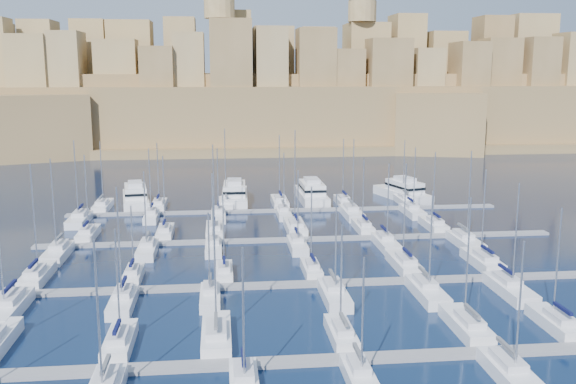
{
  "coord_description": "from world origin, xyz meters",
  "views": [
    {
      "loc": [
        -12.65,
        -89.99,
        27.23
      ],
      "look_at": [
        -2.42,
        6.0,
        8.85
      ],
      "focal_mm": 40.0,
      "sensor_mm": 36.0,
      "label": 1
    }
  ],
  "objects": [
    {
      "name": "sailboat_31",
      "position": [
        -23.85,
        4.67,
        0.73
      ],
      "size": [
        2.67,
        8.88,
        13.04
      ],
      "color": "white",
      "rests_on": "ground"
    },
    {
      "name": "sailboat_19",
      "position": [
        -24.3,
        -17.35,
        0.75
      ],
      "size": [
        2.68,
        8.93,
        14.7
      ],
      "color": "white",
      "rests_on": "ground"
    },
    {
      "name": "motor_yacht_c",
      "position": [
        6.39,
        41.78,
        1.73
      ],
      "size": [
        5.44,
        17.31,
        5.25
      ],
      "color": "white",
      "rests_on": "ground"
    },
    {
      "name": "sailboat_27",
      "position": [
        -0.09,
        16.11,
        0.78
      ],
      "size": [
        3.14,
        10.47,
        17.65
      ],
      "color": "white",
      "rests_on": "ground"
    },
    {
      "name": "sailboat_43",
      "position": [
        -25.48,
        27.1,
        0.74
      ],
      "size": [
        2.4,
        8.0,
        13.7
      ],
      "color": "white",
      "rests_on": "ground"
    },
    {
      "name": "sailboat_33",
      "position": [
        -1.07,
        4.89,
        0.73
      ],
      "size": [
        2.53,
        8.44,
        12.78
      ],
      "color": "white",
      "rests_on": "ground"
    },
    {
      "name": "sailboat_34",
      "position": [
        12.79,
        4.59,
        0.74
      ],
      "size": [
        2.72,
        9.05,
        13.62
      ],
      "color": "white",
      "rests_on": "ground"
    },
    {
      "name": "sailboat_24",
      "position": [
        -34.6,
        15.31,
        0.74
      ],
      "size": [
        2.66,
        8.85,
        14.06
      ],
      "color": "white",
      "rests_on": "ground"
    },
    {
      "name": "sailboat_15",
      "position": [
        -0.64,
        -7.38,
        0.72
      ],
      "size": [
        2.23,
        7.43,
        12.29
      ],
      "color": "white",
      "rests_on": "ground"
    },
    {
      "name": "ground",
      "position": [
        0.0,
        0.0,
        0.0
      ],
      "size": [
        600.0,
        600.0,
        0.0
      ],
      "primitive_type": "plane",
      "color": "black",
      "rests_on": "ground"
    },
    {
      "name": "sailboat_3",
      "position": [
        -0.68,
        -29.13,
        0.72
      ],
      "size": [
        2.38,
        7.94,
        12.38
      ],
      "color": "white",
      "rests_on": "ground"
    },
    {
      "name": "sailboat_35",
      "position": [
        25.46,
        4.12,
        0.76
      ],
      "size": [
        3.0,
        10.0,
        15.42
      ],
      "color": "white",
      "rests_on": "ground"
    },
    {
      "name": "pontoon_mid_far",
      "position": [
        0.0,
        10.0,
        0.2
      ],
      "size": [
        84.0,
        2.0,
        0.4
      ],
      "primitive_type": "cube",
      "color": "slate",
      "rests_on": "ground"
    },
    {
      "name": "sailboat_28",
      "position": [
        11.53,
        15.03,
        0.73
      ],
      "size": [
        2.48,
        8.27,
        12.65
      ],
      "color": "white",
      "rests_on": "ground"
    },
    {
      "name": "sailboat_17",
      "position": [
        23.97,
        -6.21,
        0.75
      ],
      "size": [
        2.94,
        9.81,
        14.02
      ],
      "color": "white",
      "rests_on": "ground"
    },
    {
      "name": "sailboat_30",
      "position": [
        -36.81,
        4.28,
        0.76
      ],
      "size": [
        2.91,
        9.69,
        15.11
      ],
      "color": "white",
      "rests_on": "ground"
    },
    {
      "name": "sailboat_39",
      "position": [
        -0.73,
        37.9,
        0.76
      ],
      "size": [
        3.01,
        10.04,
        14.69
      ],
      "color": "white",
      "rests_on": "ground"
    },
    {
      "name": "sailboat_37",
      "position": [
        -25.06,
        37.32,
        0.74
      ],
      "size": [
        2.66,
        8.87,
        13.44
      ],
      "color": "white",
      "rests_on": "ground"
    },
    {
      "name": "sailboat_45",
      "position": [
        -1.0,
        27.11,
        0.72
      ],
      "size": [
        2.4,
        7.99,
        12.57
      ],
      "color": "white",
      "rests_on": "ground"
    },
    {
      "name": "sailboat_20",
      "position": [
        -14.18,
        -16.83,
        0.71
      ],
      "size": [
        2.36,
        7.86,
        11.39
      ],
      "color": "white",
      "rests_on": "ground"
    },
    {
      "name": "motor_yacht_b",
      "position": [
        -9.85,
        41.87,
        1.73
      ],
      "size": [
        5.81,
        17.6,
        5.25
      ],
      "color": "white",
      "rests_on": "ground"
    },
    {
      "name": "sailboat_18",
      "position": [
        -36.99,
        -18.43,
        0.79
      ],
      "size": [
        3.33,
        11.11,
        17.21
      ],
      "color": "white",
      "rests_on": "ground"
    },
    {
      "name": "sailboat_26",
      "position": [
        -13.87,
        15.56,
        0.76
      ],
      "size": [
        2.81,
        9.36,
        15.45
      ],
      "color": "white",
      "rests_on": "ground"
    },
    {
      "name": "sailboat_36",
      "position": [
        -36.07,
        37.64,
        0.75
      ],
      "size": [
        2.86,
        9.52,
        13.86
      ],
      "color": "white",
      "rests_on": "ground"
    },
    {
      "name": "sailboat_44",
      "position": [
        -13.21,
        26.81,
        0.74
      ],
      "size": [
        2.58,
        8.61,
        13.62
      ],
      "color": "white",
      "rests_on": "ground"
    },
    {
      "name": "sailboat_12",
      "position": [
        -36.89,
        -6.42,
        0.76
      ],
      "size": [
        2.82,
        9.39,
        15.78
      ],
      "color": "white",
      "rests_on": "ground"
    },
    {
      "name": "sailboat_16",
      "position": [
        12.55,
        -6.32,
        0.76
      ],
      "size": [
        2.88,
        9.6,
        15.03
      ],
      "color": "white",
      "rests_on": "ground"
    },
    {
      "name": "sailboat_4",
      "position": [
        12.91,
        -28.39,
        0.75
      ],
      "size": [
        2.84,
        9.46,
        14.66
      ],
      "color": "white",
      "rests_on": "ground"
    },
    {
      "name": "motor_yacht_d",
      "position": [
        26.15,
        41.35,
        1.73
      ],
      "size": [
        9.38,
        17.04,
        5.25
      ],
      "color": "white",
      "rests_on": "ground"
    },
    {
      "name": "pontoon_near",
      "position": [
        0.0,
        -34.0,
        0.2
      ],
      "size": [
        84.0,
        2.0,
        0.4
      ],
      "primitive_type": "cube",
      "color": "slate",
      "rests_on": "ground"
    },
    {
      "name": "sailboat_9",
      "position": [
        -0.83,
        -38.79,
        0.72
      ],
      "size": [
        2.34,
        7.79,
        12.14
      ],
      "color": "white",
      "rests_on": "ground"
    },
    {
      "name": "sailboat_23",
      "position": [
        22.57,
        -17.91,
        0.76
      ],
      "size": [
        3.02,
        10.07,
        14.37
      ],
      "color": "white",
      "rests_on": "ground"
    },
    {
      "name": "fortified_city",
      "position": [
        -0.19,
        155.26,
        14.74
      ],
      "size": [
        460.0,
        108.95,
        59.52
      ],
      "color": "brown",
      "rests_on": "ground"
    },
    {
      "name": "sailboat_46",
      "position": [
        11.82,
        26.0,
        0.76
      ],
      "size": [
        3.07,
        10.25,
        15.06
      ],
      "color": "white",
      "rests_on": "ground"
    },
    {
      "name": "sailboat_14",
      "position": [
        -12.43,
        -7.39,
        0.71
      ],
      "size": [
        2.23,
        7.42,
        11.52
      ],
      "color": "white",
      "rests_on": "ground"
    },
    {
      "name": "sailboat_13",
      "position": [
        -24.37,
        -7.33,
        0.7
      ],
      "size": [
        2.26,
        7.54,
        10.19
      ],
      "color": "white",
      "rests_on": "ground"
    },
    {
      "name": "sailboat_29",
      "position": [
        24.14,
        15.45,
        0.74
      ],
      "size": [
        2.74,
        9.13,
        13.68
      ],
      "color": "white",
      "rests_on": "ground"
    },
    {
      "name": "sailboat_41",
      "position": [
        25.14,
        37.36,
        0.74
      ],
      "size": [
        2.69,
        8.95,
        13.37
      ],
      "color": "white",
      "rests_on": "ground"
    },
    {
      "name": "sailboat_38",
      "position": [
        -11.7,
        37.5,
        0.76
      ],
      "size": [
        2.77,
        9.23,
        16.08
      ],
      "color": "white",
      "rests_on": "ground"
    },
    {
      "name": "sailboat_2",
      "position": [
        -13.41,
        -28.2,
        0.76
      ],
      "size": [
        2.95,
        9.84,
        15.44
      ],
      "color": "white",
      "rests_on": "ground"
    },
    {
      "name": "sailboat_47",
      "position": [
        23.66,
        26.41,
        0.74
      ],
      "size": [
        2.82,
        9.41,
        13.33
      ],
      "color": "white",
      "rests_on": "ground"
    },
    {
      "name": "motor_yacht_a",
      "position": [
        -30.11,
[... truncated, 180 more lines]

